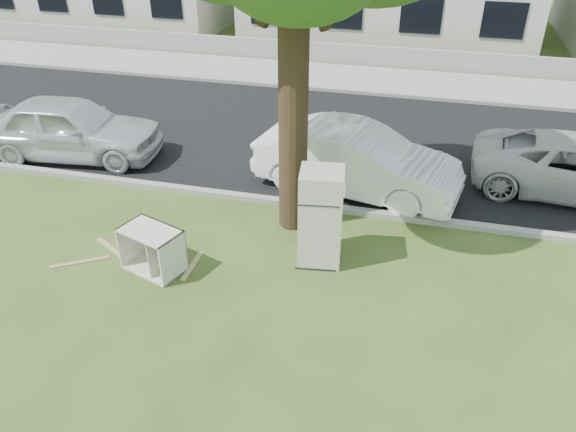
% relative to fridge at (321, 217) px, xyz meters
% --- Properties ---
extents(ground, '(120.00, 120.00, 0.00)m').
position_rel_fridge_xyz_m(ground, '(-0.35, -0.74, -0.89)').
color(ground, '#394D1B').
extents(road, '(120.00, 7.00, 0.01)m').
position_rel_fridge_xyz_m(road, '(-0.35, 5.26, -0.88)').
color(road, black).
rests_on(road, ground).
extents(kerb_near, '(120.00, 0.18, 0.12)m').
position_rel_fridge_xyz_m(kerb_near, '(-0.35, 1.71, -0.89)').
color(kerb_near, gray).
rests_on(kerb_near, ground).
extents(kerb_far, '(120.00, 0.18, 0.12)m').
position_rel_fridge_xyz_m(kerb_far, '(-0.35, 8.81, -0.89)').
color(kerb_far, gray).
rests_on(kerb_far, ground).
extents(sidewalk, '(120.00, 2.80, 0.01)m').
position_rel_fridge_xyz_m(sidewalk, '(-0.35, 10.26, -0.88)').
color(sidewalk, gray).
rests_on(sidewalk, ground).
extents(low_wall, '(120.00, 0.15, 0.70)m').
position_rel_fridge_xyz_m(low_wall, '(-0.35, 11.86, -0.54)').
color(low_wall, gray).
rests_on(low_wall, ground).
extents(fridge, '(0.82, 0.77, 1.78)m').
position_rel_fridge_xyz_m(fridge, '(0.00, 0.00, 0.00)').
color(fridge, beige).
rests_on(fridge, ground).
extents(cabinet, '(1.18, 0.94, 0.80)m').
position_rel_fridge_xyz_m(cabinet, '(-2.75, -0.97, -0.49)').
color(cabinet, silver).
rests_on(cabinet, ground).
extents(plank_a, '(0.91, 0.61, 0.02)m').
position_rel_fridge_xyz_m(plank_a, '(-4.13, -1.14, -0.88)').
color(plank_a, tan).
rests_on(plank_a, ground).
extents(plank_b, '(0.81, 0.53, 0.02)m').
position_rel_fridge_xyz_m(plank_b, '(-3.80, -0.62, -0.88)').
color(plank_b, tan).
rests_on(plank_b, ground).
extents(plank_c, '(0.10, 0.86, 0.02)m').
position_rel_fridge_xyz_m(plank_c, '(-2.13, -0.76, -0.88)').
color(plank_c, tan).
rests_on(plank_c, ground).
extents(car_center, '(4.57, 2.35, 1.44)m').
position_rel_fridge_xyz_m(car_center, '(0.26, 2.67, -0.17)').
color(car_center, white).
rests_on(car_center, ground).
extents(car_left, '(4.45, 2.17, 1.46)m').
position_rel_fridge_xyz_m(car_left, '(-6.61, 2.75, -0.16)').
color(car_left, silver).
rests_on(car_left, ground).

